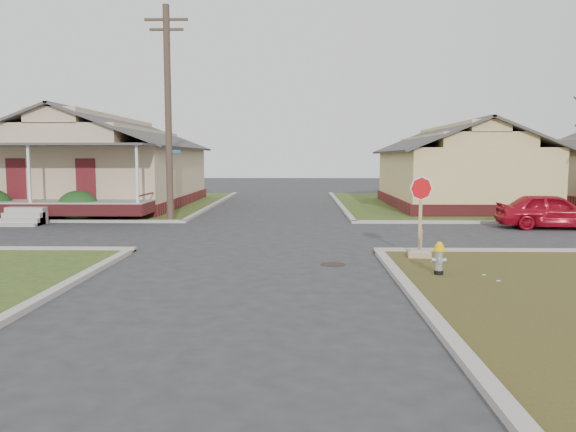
{
  "coord_description": "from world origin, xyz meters",
  "views": [
    {
      "loc": [
        1.37,
        -14.77,
        2.76
      ],
      "look_at": [
        1.0,
        1.0,
        1.1
      ],
      "focal_mm": 35.0,
      "sensor_mm": 36.0,
      "label": 1
    }
  ],
  "objects_px": {
    "utility_pole": "(168,111)",
    "fire_hydrant": "(439,256)",
    "red_sedan": "(551,211)",
    "stop_sign": "(420,239)"
  },
  "relations": [
    {
      "from": "utility_pole",
      "to": "red_sedan",
      "type": "distance_m",
      "value": 15.88
    },
    {
      "from": "utility_pole",
      "to": "fire_hydrant",
      "type": "relative_size",
      "value": 11.69
    },
    {
      "from": "fire_hydrant",
      "to": "red_sedan",
      "type": "relative_size",
      "value": 0.19
    },
    {
      "from": "utility_pole",
      "to": "fire_hydrant",
      "type": "bearing_deg",
      "value": -50.91
    },
    {
      "from": "stop_sign",
      "to": "red_sedan",
      "type": "height_order",
      "value": "stop_sign"
    },
    {
      "from": "utility_pole",
      "to": "stop_sign",
      "type": "relative_size",
      "value": 4.08
    },
    {
      "from": "utility_pole",
      "to": "red_sedan",
      "type": "relative_size",
      "value": 2.23
    },
    {
      "from": "fire_hydrant",
      "to": "red_sedan",
      "type": "height_order",
      "value": "red_sedan"
    },
    {
      "from": "fire_hydrant",
      "to": "utility_pole",
      "type": "bearing_deg",
      "value": 141.09
    },
    {
      "from": "fire_hydrant",
      "to": "stop_sign",
      "type": "relative_size",
      "value": 0.35
    }
  ]
}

